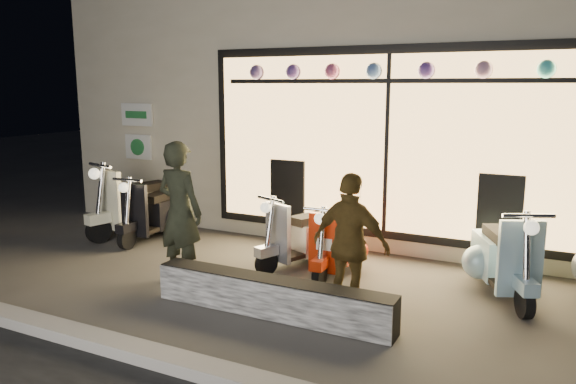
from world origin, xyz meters
name	(u,v)px	position (x,y,z in m)	size (l,w,h in m)	color
ground	(268,289)	(0.00, 0.00, 0.00)	(40.00, 40.00, 0.00)	#383533
kerb	(155,357)	(0.00, -2.00, 0.06)	(40.00, 0.25, 0.12)	slate
shop_building	(395,98)	(0.00, 4.98, 2.10)	(10.20, 6.23, 4.20)	beige
graffiti_barrier	(272,297)	(0.41, -0.65, 0.20)	(2.64, 0.28, 0.40)	black
scooter_silver	(306,236)	(0.00, 1.06, 0.38)	(0.74, 1.29, 0.93)	black
scooter_red	(338,244)	(0.50, 0.95, 0.36)	(0.44, 1.27, 0.91)	black
scooter_black	(157,213)	(-2.64, 1.21, 0.40)	(0.47, 1.38, 0.98)	black
scooter_cream	(145,205)	(-2.99, 1.36, 0.46)	(0.79, 1.60, 1.14)	black
scooter_blue	(502,257)	(2.43, 1.14, 0.41)	(0.85, 1.41, 1.03)	black
man	(180,212)	(-1.09, -0.19, 0.85)	(0.62, 0.41, 1.71)	black
woman	(351,244)	(1.10, -0.22, 0.74)	(0.87, 0.36, 1.48)	brown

